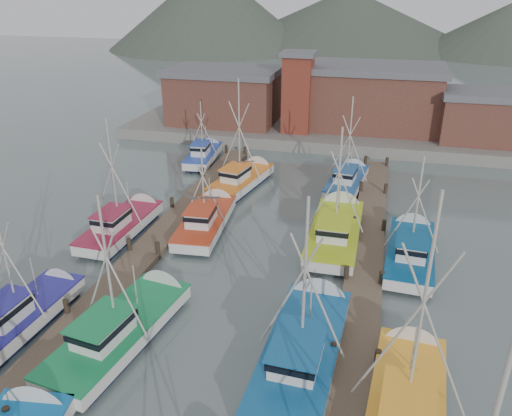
% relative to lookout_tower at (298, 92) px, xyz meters
% --- Properties ---
extents(ground, '(260.00, 260.00, 0.00)m').
position_rel_lookout_tower_xyz_m(ground, '(2.00, -33.00, -5.55)').
color(ground, '#4C5B5A').
rests_on(ground, ground).
extents(dock_left, '(2.30, 46.00, 1.50)m').
position_rel_lookout_tower_xyz_m(dock_left, '(-5.00, -28.96, -5.34)').
color(dock_left, brown).
rests_on(dock_left, ground).
extents(dock_right, '(2.30, 46.00, 1.50)m').
position_rel_lookout_tower_xyz_m(dock_right, '(9.00, -28.96, -5.34)').
color(dock_right, brown).
rests_on(dock_right, ground).
extents(quay, '(44.00, 16.00, 1.20)m').
position_rel_lookout_tower_xyz_m(quay, '(2.00, 4.00, -4.95)').
color(quay, gray).
rests_on(quay, ground).
extents(shed_left, '(12.72, 8.48, 6.20)m').
position_rel_lookout_tower_xyz_m(shed_left, '(-9.00, 2.00, -1.21)').
color(shed_left, brown).
rests_on(shed_left, quay).
extents(shed_center, '(14.84, 9.54, 6.90)m').
position_rel_lookout_tower_xyz_m(shed_center, '(8.00, 4.00, -0.86)').
color(shed_center, brown).
rests_on(shed_center, quay).
extents(shed_right, '(8.48, 6.36, 5.20)m').
position_rel_lookout_tower_xyz_m(shed_right, '(19.00, 1.00, -1.71)').
color(shed_right, brown).
rests_on(shed_right, quay).
extents(lookout_tower, '(3.60, 3.60, 8.50)m').
position_rel_lookout_tower_xyz_m(lookout_tower, '(0.00, 0.00, 0.00)').
color(lookout_tower, maroon).
rests_on(lookout_tower, quay).
extents(distant_hills, '(175.00, 140.00, 42.00)m').
position_rel_lookout_tower_xyz_m(distant_hills, '(-10.76, 89.59, -5.55)').
color(distant_hills, '#414A3D').
rests_on(distant_hills, ground).
extents(boat_4, '(4.23, 9.87, 8.88)m').
position_rel_lookout_tower_xyz_m(boat_4, '(-2.26, -35.55, -4.87)').
color(boat_4, black).
rests_on(boat_4, ground).
extents(boat_5, '(3.94, 10.48, 9.59)m').
position_rel_lookout_tower_xyz_m(boat_5, '(6.62, -34.75, -4.87)').
color(boat_5, black).
rests_on(boat_5, ground).
extents(boat_6, '(3.37, 8.09, 8.29)m').
position_rel_lookout_tower_xyz_m(boat_6, '(-7.77, -35.77, -4.87)').
color(boat_6, black).
rests_on(boat_6, ground).
extents(boat_7, '(4.41, 9.51, 11.08)m').
position_rel_lookout_tower_xyz_m(boat_7, '(11.25, -37.08, -4.86)').
color(boat_7, black).
rests_on(boat_7, ground).
extents(boat_8, '(3.41, 8.99, 6.96)m').
position_rel_lookout_tower_xyz_m(boat_8, '(-2.44, -22.90, -4.88)').
color(boat_8, black).
rests_on(boat_8, ground).
extents(boat_9, '(3.76, 10.24, 9.11)m').
position_rel_lookout_tower_xyz_m(boat_9, '(6.78, -22.22, -4.87)').
color(boat_9, black).
rests_on(boat_9, ground).
extents(boat_10, '(3.73, 8.64, 9.16)m').
position_rel_lookout_tower_xyz_m(boat_10, '(-7.93, -25.04, -4.87)').
color(boat_10, black).
rests_on(boat_10, ground).
extents(boat_11, '(3.32, 9.07, 7.93)m').
position_rel_lookout_tower_xyz_m(boat_11, '(11.73, -23.92, -4.87)').
color(boat_11, black).
rests_on(boat_11, ground).
extents(boat_12, '(4.25, 9.10, 10.12)m').
position_rel_lookout_tower_xyz_m(boat_12, '(-2.09, -14.41, -4.87)').
color(boat_12, black).
rests_on(boat_12, ground).
extents(boat_13, '(3.45, 8.46, 8.69)m').
position_rel_lookout_tower_xyz_m(boat_13, '(6.78, -12.47, -4.87)').
color(boat_13, black).
rests_on(boat_13, ground).
extents(boat_14, '(3.04, 7.83, 6.65)m').
position_rel_lookout_tower_xyz_m(boat_14, '(-7.70, -8.86, -4.88)').
color(boat_14, black).
rests_on(boat_14, ground).
extents(gull_near, '(1.55, 0.65, 0.24)m').
position_rel_lookout_tower_xyz_m(gull_near, '(3.50, -39.50, 4.34)').
color(gull_near, gray).
rests_on(gull_near, ground).
extents(gull_far, '(1.55, 0.63, 0.24)m').
position_rel_lookout_tower_xyz_m(gull_far, '(1.55, -27.57, 1.42)').
color(gull_far, gray).
rests_on(gull_far, ground).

